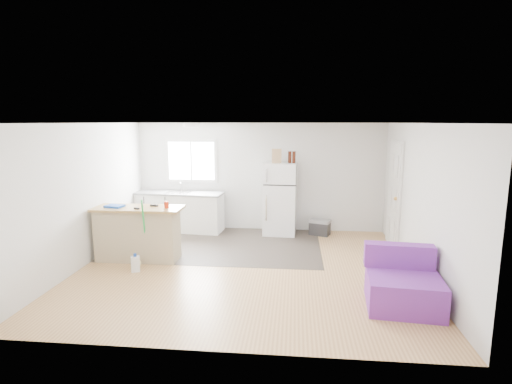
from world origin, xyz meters
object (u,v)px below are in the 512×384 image
mop (140,253)px  cooler (320,227)px  cleaner_jug (135,264)px  peninsula (138,233)px  red_cup (166,205)px  kitchen_cabinets (180,211)px  cardboard_box (277,156)px  bottle_right (294,157)px  purple_seat (403,285)px  blue_tray (115,206)px  bottle_left (290,157)px  refrigerator (280,199)px

mop → cooler: bearing=22.9°
cleaner_jug → mop: 0.28m
cleaner_jug → peninsula: bearing=84.2°
red_cup → kitchen_cabinets: bearing=100.2°
mop → red_cup: (0.40, 0.30, 0.78)m
kitchen_cabinets → cardboard_box: bearing=2.0°
cleaner_jug → mop: size_ratio=0.26×
cooler → bottle_right: 1.63m
cooler → red_cup: red_cup is taller
cooler → purple_seat: 3.43m
blue_tray → bottle_left: bottle_left is taller
mop → cardboard_box: size_ratio=3.90×
cooler → peninsula: bearing=-130.3°
bottle_left → bottle_right: 0.09m
kitchen_cabinets → refrigerator: bearing=4.4°
blue_tray → cardboard_box: size_ratio=1.00×
red_cup → peninsula: bearing=178.4°
kitchen_cabinets → mop: size_ratio=1.71×
kitchen_cabinets → cardboard_box: cardboard_box is taller
red_cup → bottle_right: size_ratio=0.48×
cardboard_box → peninsula: bearing=-142.1°
cooler → mop: size_ratio=0.43×
purple_seat → bottle_left: 3.90m
purple_seat → cardboard_box: cardboard_box is taller
red_cup → blue_tray: bearing=-179.5°
cooler → bottle_right: (-0.58, -0.04, 1.52)m
peninsula → cardboard_box: size_ratio=5.16×
cooler → bottle_right: size_ratio=2.03×
bottle_right → cardboard_box: bearing=-175.3°
kitchen_cabinets → red_cup: (0.35, -1.97, 0.56)m
peninsula → bottle_left: 3.44m
bottle_left → bottle_right: size_ratio=1.00×
refrigerator → mop: size_ratio=1.33×
mop → bottle_right: size_ratio=4.69×
cooler → cleaner_jug: (-3.13, -2.48, -0.03)m
kitchen_cabinets → cleaner_jug: kitchen_cabinets is taller
peninsula → cleaner_jug: bearing=-73.8°
peninsula → blue_tray: (-0.39, -0.02, 0.49)m
peninsula → purple_seat: bearing=-18.9°
cooler → bottle_left: size_ratio=2.03×
peninsula → mop: mop is taller
refrigerator → mop: 3.25m
kitchen_cabinets → bottle_left: bottle_left is taller
blue_tray → bottle_right: size_ratio=1.20×
blue_tray → bottle_right: bearing=31.3°
kitchen_cabinets → blue_tray: (-0.58, -1.98, 0.52)m
peninsula → bottle_left: bottle_left is taller
cooler → mop: 3.86m
peninsula → bottle_right: 3.51m
refrigerator → cardboard_box: 0.94m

